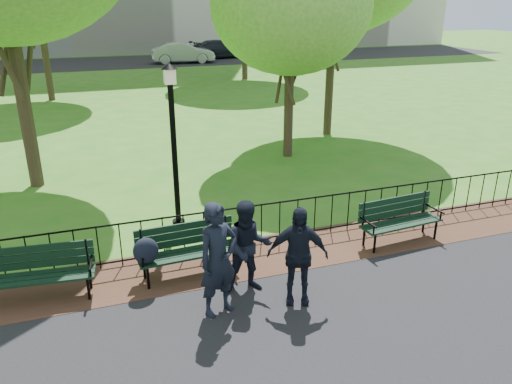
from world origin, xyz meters
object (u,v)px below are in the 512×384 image
object	(u,v)px
park_bench_right_a	(399,215)
person_left	(218,260)
person_mid	(249,247)
lamppost	(174,142)
tree_near_e	(291,5)
sedan_dark	(221,49)
person_right	(297,255)
sedan_silver	(183,53)
park_bench_left_a	(39,267)
park_bench_main	(168,247)

from	to	relation	value
park_bench_right_a	person_left	bearing A→B (deg)	-168.24
person_mid	lamppost	bearing A→B (deg)	110.71
tree_near_e	person_mid	distance (m)	8.84
tree_near_e	sedan_dark	world-z (taller)	tree_near_e
lamppost	tree_near_e	xyz separation A→B (m)	(4.35, 4.15, 2.61)
park_bench_right_a	tree_near_e	xyz separation A→B (m)	(0.18, 6.33, 3.97)
person_mid	person_right	world-z (taller)	person_right
sedan_silver	park_bench_left_a	bearing A→B (deg)	170.69
person_left	sedan_dark	distance (m)	36.54
sedan_dark	lamppost	bearing A→B (deg)	151.21
park_bench_main	tree_near_e	world-z (taller)	tree_near_e
park_bench_main	lamppost	distance (m)	2.58
lamppost	sedan_dark	xyz separation A→B (m)	(9.82, 31.77, -1.19)
park_bench_right_a	person_left	xyz separation A→B (m)	(-4.18, -1.24, 0.38)
park_bench_main	sedan_silver	size ratio (longest dim) A/B	0.40
tree_near_e	person_mid	bearing A→B (deg)	-117.46
person_right	sedan_silver	distance (m)	33.24
tree_near_e	sedan_dark	distance (m)	28.41
lamppost	person_right	size ratio (longest dim) A/B	2.10
sedan_dark	person_mid	bearing A→B (deg)	153.60
park_bench_left_a	person_mid	bearing A→B (deg)	-9.78
park_bench_right_a	person_mid	size ratio (longest dim) A/B	1.10
park_bench_main	person_right	world-z (taller)	person_right
park_bench_left_a	lamppost	world-z (taller)	lamppost
park_bench_right_a	person_left	size ratio (longest dim) A/B	0.97
person_right	sedan_dark	bearing A→B (deg)	97.13
park_bench_right_a	person_right	world-z (taller)	person_right
sedan_silver	sedan_dark	distance (m)	4.44
person_right	sedan_dark	xyz separation A→B (m)	(8.52, 35.31, -0.11)
sedan_dark	person_left	bearing A→B (deg)	152.80
tree_near_e	sedan_silver	xyz separation A→B (m)	(1.75, 25.20, -3.75)
lamppost	tree_near_e	distance (m)	6.56
tree_near_e	sedan_dark	bearing A→B (deg)	78.81
park_bench_right_a	sedan_silver	distance (m)	31.59
tree_near_e	sedan_silver	bearing A→B (deg)	86.04
person_left	person_mid	world-z (taller)	person_left
tree_near_e	sedan_silver	size ratio (longest dim) A/B	1.37
park_bench_left_a	lamppost	bearing A→B (deg)	42.69
person_mid	sedan_dark	distance (m)	35.93
park_bench_main	park_bench_left_a	distance (m)	2.14
park_bench_main	person_left	world-z (taller)	person_left
person_right	park_bench_right_a	bearing A→B (deg)	45.90
park_bench_right_a	tree_near_e	bearing A→B (deg)	83.68
park_bench_left_a	park_bench_right_a	world-z (taller)	park_bench_right_a
lamppost	person_mid	size ratio (longest dim) A/B	2.15
park_bench_main	park_bench_left_a	world-z (taller)	park_bench_main
person_left	sedan_silver	size ratio (longest dim) A/B	0.39
park_bench_right_a	person_mid	world-z (taller)	person_mid
park_bench_right_a	person_mid	bearing A→B (deg)	-172.16
park_bench_left_a	sedan_dark	world-z (taller)	sedan_dark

